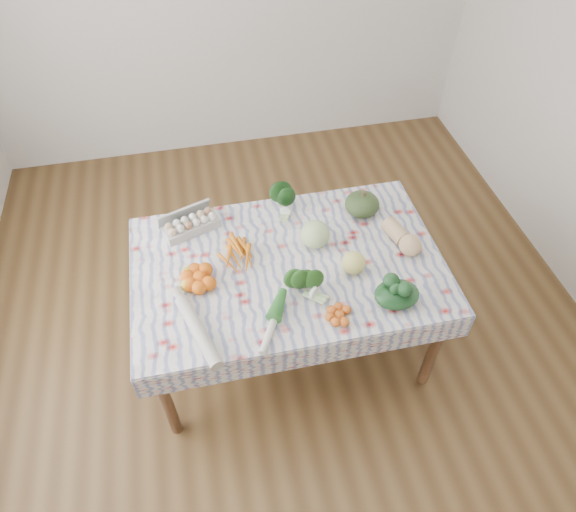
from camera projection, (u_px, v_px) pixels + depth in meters
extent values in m
plane|color=#52371C|center=(288.00, 341.00, 3.31)|extent=(4.50, 4.50, 0.00)
cube|color=brown|center=(288.00, 267.00, 2.77)|extent=(1.60, 1.00, 0.04)
cylinder|color=brown|center=(166.00, 400.00, 2.65)|extent=(0.06, 0.06, 0.71)
cylinder|color=brown|center=(434.00, 348.00, 2.86)|extent=(0.06, 0.06, 0.71)
cylinder|color=brown|center=(159.00, 273.00, 3.23)|extent=(0.06, 0.06, 0.71)
cylinder|color=brown|center=(382.00, 238.00, 3.44)|extent=(0.06, 0.06, 0.71)
cube|color=silver|center=(288.00, 264.00, 2.75)|extent=(1.66, 1.06, 0.01)
cube|color=#B4B4AF|center=(191.00, 226.00, 2.88)|extent=(0.34, 0.22, 0.08)
cube|color=orange|center=(238.00, 257.00, 2.75)|extent=(0.26, 0.25, 0.04)
ellipsoid|color=black|center=(286.00, 202.00, 2.97)|extent=(0.20, 0.19, 0.14)
ellipsoid|color=#334923|center=(362.00, 204.00, 2.97)|extent=(0.26, 0.26, 0.13)
sphere|color=#B6D88B|center=(315.00, 234.00, 2.78)|extent=(0.19, 0.19, 0.16)
ellipsoid|color=tan|center=(403.00, 236.00, 2.80)|extent=(0.19, 0.29, 0.12)
cube|color=orange|center=(200.00, 278.00, 2.63)|extent=(0.27, 0.27, 0.08)
ellipsoid|color=#1F4C16|center=(305.00, 286.00, 2.57)|extent=(0.23, 0.23, 0.12)
cube|color=orange|center=(339.00, 314.00, 2.49)|extent=(0.21, 0.21, 0.05)
sphere|color=#D8D466|center=(354.00, 263.00, 2.67)|extent=(0.13, 0.13, 0.13)
ellipsoid|color=#123316|center=(397.00, 294.00, 2.54)|extent=(0.28, 0.25, 0.10)
cylinder|color=beige|center=(198.00, 331.00, 2.42)|extent=(0.20, 0.45, 0.07)
cylinder|color=silver|center=(273.00, 322.00, 2.47)|extent=(0.20, 0.33, 0.04)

